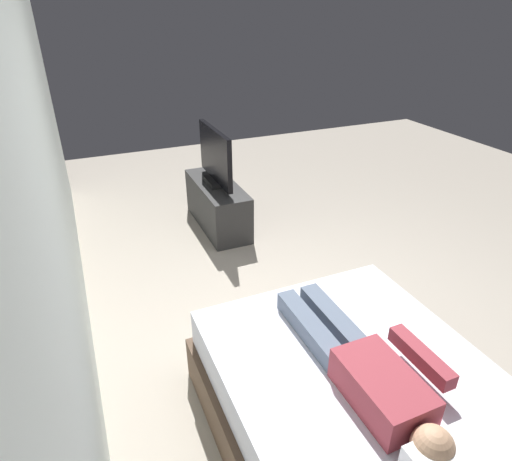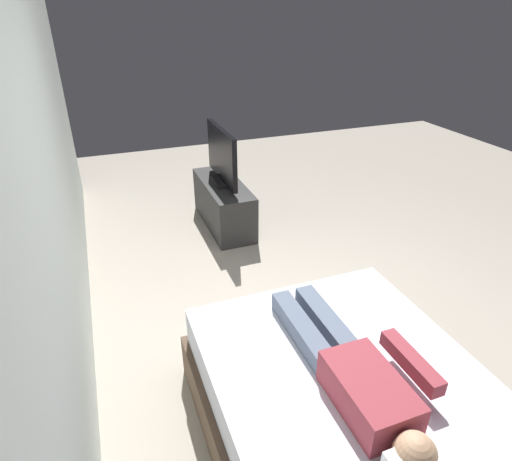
% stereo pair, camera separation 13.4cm
% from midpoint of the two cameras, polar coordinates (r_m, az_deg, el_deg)
% --- Properties ---
extents(ground_plane, '(10.00, 10.00, 0.00)m').
position_cam_midpoint_polar(ground_plane, '(3.48, 8.59, -12.29)').
color(ground_plane, '#ADA393').
extents(back_wall, '(6.40, 0.10, 2.80)m').
position_cam_midpoint_polar(back_wall, '(2.75, -27.56, 7.07)').
color(back_wall, silver).
rests_on(back_wall, ground).
extents(bed, '(1.90, 1.44, 0.54)m').
position_cam_midpoint_polar(bed, '(2.57, 12.64, -23.26)').
color(bed, brown).
rests_on(bed, ground).
extents(person, '(1.26, 0.46, 0.18)m').
position_cam_midpoint_polar(person, '(2.31, 12.71, -17.38)').
color(person, '#993842').
rests_on(person, bed).
extents(remote, '(0.15, 0.04, 0.02)m').
position_cam_midpoint_polar(remote, '(2.64, 18.03, -13.39)').
color(remote, black).
rests_on(remote, bed).
extents(tv_stand, '(1.10, 0.40, 0.50)m').
position_cam_midpoint_polar(tv_stand, '(4.78, -5.88, 3.36)').
color(tv_stand, '#2D2D2D').
rests_on(tv_stand, ground).
extents(tv, '(0.88, 0.20, 0.59)m').
position_cam_midpoint_polar(tv, '(4.58, -6.21, 9.44)').
color(tv, black).
rests_on(tv, tv_stand).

